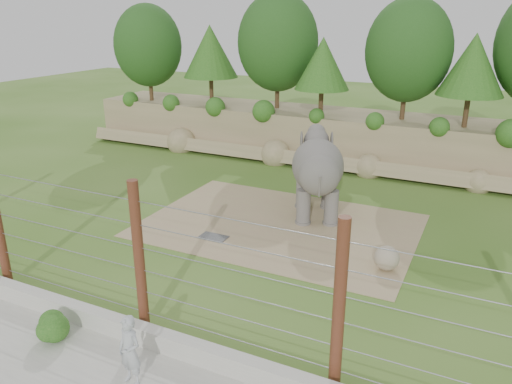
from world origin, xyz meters
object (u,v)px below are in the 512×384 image
at_px(barrier_fence, 139,258).
at_px(stone_ball, 387,258).
at_px(elephant, 317,177).
at_px(zookeeper, 130,351).

bearing_deg(barrier_fence, stone_ball, 49.90).
height_order(elephant, barrier_fence, barrier_fence).
relative_size(stone_ball, barrier_fence, 0.04).
xyz_separation_m(stone_ball, zookeeper, (-3.87, -7.51, 0.42)).
xyz_separation_m(elephant, barrier_fence, (-1.40, -9.05, 0.39)).
bearing_deg(stone_ball, elephant, 136.75).
distance_m(stone_ball, barrier_fence, 7.73).
xyz_separation_m(elephant, stone_ball, (3.47, -3.27, -1.20)).
bearing_deg(elephant, barrier_fence, -120.72).
height_order(barrier_fence, zookeeper, barrier_fence).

